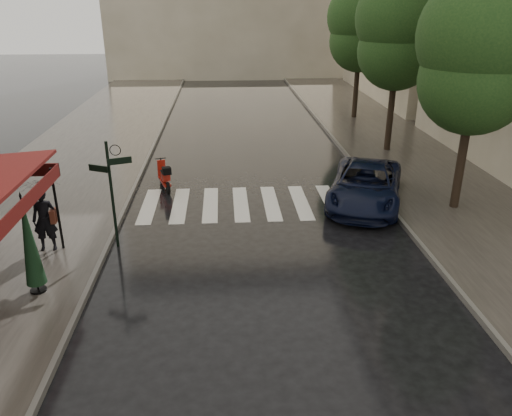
{
  "coord_description": "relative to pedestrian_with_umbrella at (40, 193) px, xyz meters",
  "views": [
    {
      "loc": [
        1.91,
        -10.05,
        6.53
      ],
      "look_at": [
        2.73,
        2.22,
        1.4
      ],
      "focal_mm": 35.0,
      "sensor_mm": 36.0,
      "label": 1
    }
  ],
  "objects": [
    {
      "name": "parasol_back",
      "position": [
        0.41,
        -2.2,
        -0.33
      ],
      "size": [
        0.46,
        0.46,
        2.48
      ],
      "color": "black",
      "rests_on": "sidewalk_near"
    },
    {
      "name": "sidewalk_near",
      "position": [
        -1.49,
        9.3,
        -1.73
      ],
      "size": [
        6.0,
        60.0,
        0.12
      ],
      "primitive_type": "cube",
      "color": "#38332D",
      "rests_on": "ground"
    },
    {
      "name": "parked_car",
      "position": [
        9.74,
        3.03,
        -1.1
      ],
      "size": [
        3.83,
        5.46,
        1.38
      ],
      "primitive_type": "imported",
      "rotation": [
        0.0,
        0.0,
        -0.34
      ],
      "color": "black",
      "rests_on": "ground"
    },
    {
      "name": "tree_near",
      "position": [
        12.61,
        2.3,
        3.53
      ],
      "size": [
        3.8,
        3.8,
        7.99
      ],
      "color": "black",
      "rests_on": "sidewalk_far"
    },
    {
      "name": "scooter",
      "position": [
        2.7,
        4.94,
        -1.3
      ],
      "size": [
        0.72,
        1.54,
        1.05
      ],
      "rotation": [
        0.0,
        0.0,
        0.31
      ],
      "color": "black",
      "rests_on": "ground"
    },
    {
      "name": "curb_near",
      "position": [
        1.56,
        9.3,
        -1.71
      ],
      "size": [
        0.12,
        60.0,
        0.16
      ],
      "primitive_type": "cube",
      "color": "#595651",
      "rests_on": "ground"
    },
    {
      "name": "pedestrian_with_umbrella",
      "position": [
        0.0,
        0.0,
        0.0
      ],
      "size": [
        1.14,
        1.16,
        2.51
      ],
      "rotation": [
        0.0,
        0.0,
        0.09
      ],
      "color": "black",
      "rests_on": "sidewalk_near"
    },
    {
      "name": "curb_far",
      "position": [
        10.46,
        9.3,
        -1.71
      ],
      "size": [
        0.12,
        60.0,
        0.16
      ],
      "primitive_type": "cube",
      "color": "#595651",
      "rests_on": "ground"
    },
    {
      "name": "signpost",
      "position": [
        1.82,
        0.3,
        0.04
      ],
      "size": [
        1.17,
        0.29,
        3.1
      ],
      "color": "black",
      "rests_on": "ground"
    },
    {
      "name": "ground",
      "position": [
        3.01,
        -2.7,
        -1.79
      ],
      "size": [
        120.0,
        120.0,
        0.0
      ],
      "primitive_type": "plane",
      "color": "black",
      "rests_on": "ground"
    },
    {
      "name": "tree_mid",
      "position": [
        12.51,
        9.3,
        3.81
      ],
      "size": [
        3.8,
        3.8,
        8.34
      ],
      "color": "black",
      "rests_on": "sidewalk_far"
    },
    {
      "name": "tree_far",
      "position": [
        12.71,
        16.3,
        3.67
      ],
      "size": [
        3.8,
        3.8,
        8.16
      ],
      "color": "black",
      "rests_on": "sidewalk_far"
    },
    {
      "name": "sidewalk_far",
      "position": [
        13.26,
        9.3,
        -1.73
      ],
      "size": [
        5.5,
        60.0,
        0.12
      ],
      "primitive_type": "cube",
      "color": "#38332D",
      "rests_on": "ground"
    },
    {
      "name": "crosswalk",
      "position": [
        5.98,
        3.3,
        -1.78
      ],
      "size": [
        7.85,
        3.2,
        0.01
      ],
      "color": "silver",
      "rests_on": "ground"
    }
  ]
}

